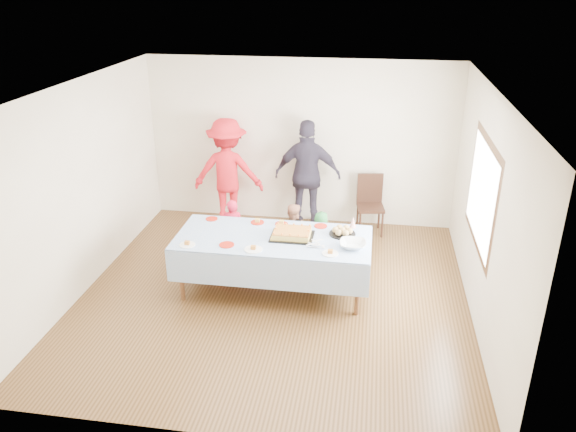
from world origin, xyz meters
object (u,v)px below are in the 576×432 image
(party_table, at_px, (273,241))
(birthday_cake, at_px, (292,234))
(adult_left, at_px, (228,172))
(dining_chair, at_px, (370,201))

(party_table, height_order, birthday_cake, birthday_cake)
(party_table, xyz_separation_m, birthday_cake, (0.24, 0.04, 0.10))
(party_table, distance_m, birthday_cake, 0.26)
(birthday_cake, bearing_deg, party_table, -170.59)
(party_table, relative_size, birthday_cake, 4.57)
(adult_left, bearing_deg, dining_chair, 176.18)
(adult_left, bearing_deg, party_table, 114.73)
(party_table, xyz_separation_m, dining_chair, (1.21, 2.08, -0.20))
(birthday_cake, xyz_separation_m, dining_chair, (0.97, 2.04, -0.30))
(party_table, distance_m, adult_left, 2.38)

